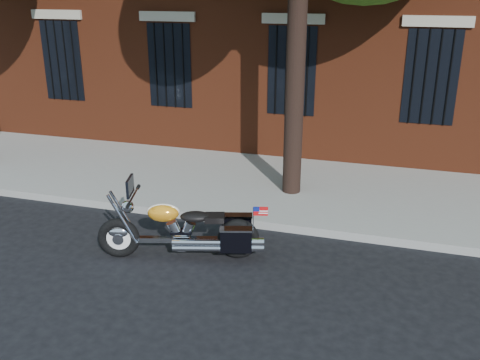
% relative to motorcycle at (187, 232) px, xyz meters
% --- Properties ---
extents(ground, '(120.00, 120.00, 0.00)m').
position_rel_motorcycle_xyz_m(ground, '(0.56, 0.04, -0.45)').
color(ground, black).
rests_on(ground, ground).
extents(curb, '(40.00, 0.16, 0.15)m').
position_rel_motorcycle_xyz_m(curb, '(0.56, 1.42, -0.38)').
color(curb, gray).
rests_on(curb, ground).
extents(sidewalk, '(40.00, 3.60, 0.15)m').
position_rel_motorcycle_xyz_m(sidewalk, '(0.56, 3.30, -0.38)').
color(sidewalk, gray).
rests_on(sidewalk, ground).
extents(motorcycle, '(2.65, 1.18, 1.33)m').
position_rel_motorcycle_xyz_m(motorcycle, '(0.00, 0.00, 0.00)').
color(motorcycle, black).
rests_on(motorcycle, ground).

